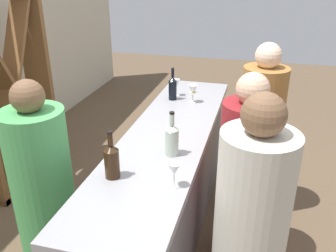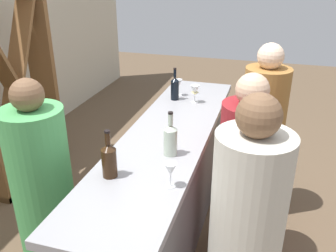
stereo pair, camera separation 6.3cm
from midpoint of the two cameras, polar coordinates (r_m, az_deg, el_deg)
ground_plane at (r=3.03m, az=-0.62°, el=-17.24°), size 12.00×12.00×0.00m
bar_counter at (r=2.74m, az=-0.67°, el=-9.83°), size 2.40×0.57×0.94m
wine_rack at (r=3.66m, az=-24.26°, el=5.38°), size 0.98×0.28×1.91m
wine_bottle_leftmost_amber_brown at (r=1.99m, az=-9.80°, el=-5.34°), size 0.08×0.08×0.28m
wine_bottle_second_left_clear_pale at (r=2.18m, az=-0.21°, el=-2.03°), size 0.08×0.08×0.28m
wine_bottle_center_near_black at (r=3.09m, az=0.15°, el=6.08°), size 0.07×0.07×0.28m
wine_glass_near_left at (r=1.88m, az=0.00°, el=-6.99°), size 0.07×0.07×0.14m
wine_glass_near_center at (r=3.03m, az=3.38°, el=5.58°), size 0.08×0.08×0.15m
wine_glass_near_right at (r=3.19m, az=0.74°, el=6.66°), size 0.06×0.06×0.15m
person_left_guest at (r=2.53m, az=11.13°, el=-8.71°), size 0.42×0.42×1.42m
person_center_guest at (r=1.97m, az=11.63°, el=-18.02°), size 0.41×0.41×1.53m
person_right_guest at (r=3.09m, az=13.61°, el=-1.96°), size 0.46×0.46×1.48m
person_server_behind at (r=2.46m, az=-19.62°, el=-10.78°), size 0.47×0.47×1.44m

